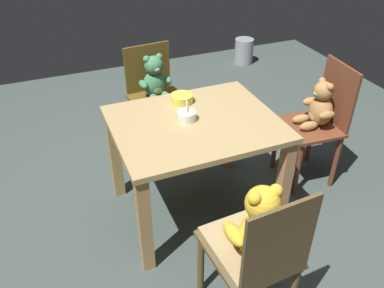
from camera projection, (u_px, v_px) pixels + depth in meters
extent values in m
cube|color=#404B46|center=(195.00, 209.00, 2.79)|extent=(5.20, 5.20, 0.04)
cube|color=tan|center=(195.00, 124.00, 2.39)|extent=(0.99, 0.80, 0.03)
cube|color=tan|center=(145.00, 225.00, 2.18)|extent=(0.07, 0.07, 0.67)
cube|color=tan|center=(283.00, 186.00, 2.46)|extent=(0.07, 0.07, 0.67)
cube|color=#AC884B|center=(115.00, 155.00, 2.72)|extent=(0.07, 0.07, 0.67)
cube|color=tan|center=(231.00, 129.00, 3.00)|extent=(0.07, 0.07, 0.67)
cube|color=brown|center=(248.00, 249.00, 1.90)|extent=(0.41, 0.44, 0.02)
cube|color=brown|center=(279.00, 245.00, 1.62)|extent=(0.35, 0.04, 0.44)
cylinder|color=brown|center=(252.00, 244.00, 2.22)|extent=(0.04, 0.04, 0.43)
cylinder|color=brown|center=(201.00, 265.00, 2.10)|extent=(0.04, 0.04, 0.43)
cube|color=tan|center=(249.00, 245.00, 1.88)|extent=(0.37, 0.41, 0.04)
ellipsoid|color=gold|center=(260.00, 235.00, 1.75)|extent=(0.22, 0.19, 0.24)
ellipsoid|color=#D6B987|center=(253.00, 228.00, 1.80)|extent=(0.12, 0.07, 0.14)
sphere|color=gold|center=(263.00, 204.00, 1.66)|extent=(0.16, 0.16, 0.16)
ellipsoid|color=#D6B987|center=(255.00, 197.00, 1.70)|extent=(0.07, 0.06, 0.05)
sphere|color=gold|center=(277.00, 191.00, 1.64)|extent=(0.06, 0.06, 0.06)
sphere|color=gold|center=(255.00, 198.00, 1.60)|extent=(0.06, 0.06, 0.06)
ellipsoid|color=gold|center=(280.00, 218.00, 1.79)|extent=(0.08, 0.14, 0.07)
ellipsoid|color=gold|center=(235.00, 235.00, 1.71)|extent=(0.08, 0.14, 0.07)
ellipsoid|color=gold|center=(254.00, 226.00, 1.91)|extent=(0.08, 0.16, 0.07)
ellipsoid|color=gold|center=(233.00, 233.00, 1.87)|extent=(0.08, 0.16, 0.07)
cube|color=brown|center=(310.00, 127.00, 2.82)|extent=(0.40, 0.42, 0.02)
cube|color=brown|center=(337.00, 94.00, 2.73)|extent=(0.05, 0.36, 0.44)
cylinder|color=brown|center=(275.00, 144.00, 3.04)|extent=(0.04, 0.04, 0.43)
cylinder|color=brown|center=(298.00, 170.00, 2.77)|extent=(0.04, 0.04, 0.43)
cylinder|color=brown|center=(311.00, 138.00, 3.11)|extent=(0.04, 0.04, 0.43)
cylinder|color=brown|center=(336.00, 162.00, 2.85)|extent=(0.04, 0.04, 0.43)
ellipsoid|color=#A87844|center=(320.00, 111.00, 2.77)|extent=(0.17, 0.20, 0.21)
ellipsoid|color=#CBC38C|center=(314.00, 113.00, 2.76)|extent=(0.06, 0.10, 0.13)
sphere|color=#A87844|center=(323.00, 91.00, 2.68)|extent=(0.13, 0.13, 0.13)
ellipsoid|color=#CBC38C|center=(317.00, 93.00, 2.67)|extent=(0.05, 0.06, 0.04)
sphere|color=#A87844|center=(322.00, 81.00, 2.69)|extent=(0.05, 0.05, 0.05)
sphere|color=#A87844|center=(330.00, 87.00, 2.61)|extent=(0.05, 0.05, 0.05)
ellipsoid|color=#A87844|center=(310.00, 101.00, 2.83)|extent=(0.12, 0.07, 0.06)
ellipsoid|color=#A87844|center=(327.00, 115.00, 2.66)|extent=(0.12, 0.07, 0.06)
ellipsoid|color=#A87844|center=(301.00, 119.00, 2.82)|extent=(0.14, 0.07, 0.06)
ellipsoid|color=#A87844|center=(309.00, 126.00, 2.74)|extent=(0.14, 0.07, 0.06)
cube|color=brown|center=(159.00, 100.00, 3.14)|extent=(0.45, 0.44, 0.02)
cube|color=brown|center=(148.00, 68.00, 3.17)|extent=(0.38, 0.05, 0.38)
cylinder|color=brown|center=(148.00, 141.00, 3.07)|extent=(0.04, 0.04, 0.43)
cylinder|color=brown|center=(189.00, 130.00, 3.21)|extent=(0.04, 0.04, 0.43)
cylinder|color=brown|center=(132.00, 121.00, 3.33)|extent=(0.04, 0.04, 0.43)
cylinder|color=brown|center=(171.00, 111.00, 3.46)|extent=(0.04, 0.04, 0.43)
ellipsoid|color=#3F7B4F|center=(154.00, 84.00, 3.13)|extent=(0.19, 0.17, 0.21)
ellipsoid|color=#CCB98E|center=(157.00, 87.00, 3.10)|extent=(0.10, 0.06, 0.12)
sphere|color=#3F7B4F|center=(154.00, 65.00, 3.03)|extent=(0.15, 0.15, 0.15)
ellipsoid|color=#CCB98E|center=(157.00, 69.00, 3.00)|extent=(0.06, 0.06, 0.04)
sphere|color=#3F7B4F|center=(147.00, 59.00, 2.99)|extent=(0.06, 0.06, 0.06)
sphere|color=#3F7B4F|center=(159.00, 57.00, 3.03)|extent=(0.06, 0.06, 0.06)
ellipsoid|color=#3F7B4F|center=(143.00, 84.00, 3.06)|extent=(0.07, 0.12, 0.06)
ellipsoid|color=#3F7B4F|center=(167.00, 79.00, 3.13)|extent=(0.07, 0.12, 0.06)
ellipsoid|color=#3F7B4F|center=(154.00, 99.00, 3.07)|extent=(0.08, 0.14, 0.06)
ellipsoid|color=#3F7B4F|center=(166.00, 96.00, 3.11)|extent=(0.08, 0.14, 0.06)
cylinder|color=silver|center=(187.00, 116.00, 2.38)|extent=(0.12, 0.12, 0.06)
cylinder|color=silver|center=(187.00, 119.00, 2.39)|extent=(0.06, 0.06, 0.01)
cylinder|color=beige|center=(187.00, 112.00, 2.37)|extent=(0.09, 0.09, 0.01)
cylinder|color=#BCBCC1|center=(187.00, 106.00, 2.37)|extent=(0.04, 0.08, 0.06)
ellipsoid|color=#BCBCC1|center=(187.00, 114.00, 2.36)|extent=(0.03, 0.04, 0.01)
cylinder|color=yellow|center=(182.00, 99.00, 2.57)|extent=(0.15, 0.15, 0.05)
cylinder|color=yellow|center=(182.00, 101.00, 2.58)|extent=(0.08, 0.08, 0.01)
cylinder|color=beige|center=(182.00, 95.00, 2.55)|extent=(0.12, 0.12, 0.01)
cylinder|color=#93969B|center=(244.00, 51.00, 4.82)|extent=(0.22, 0.22, 0.30)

